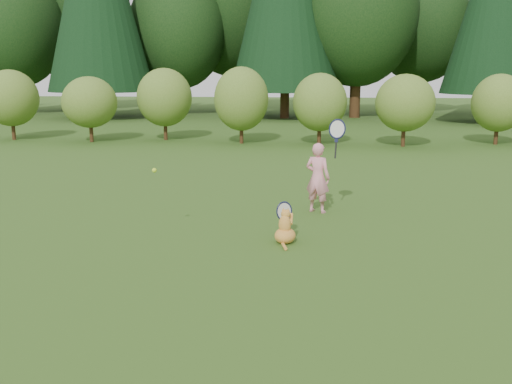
# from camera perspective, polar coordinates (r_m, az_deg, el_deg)

# --- Properties ---
(ground) EXTENTS (100.00, 100.00, 0.00)m
(ground) POSITION_cam_1_polar(r_m,az_deg,el_deg) (8.66, -1.86, -5.61)
(ground) COLOR #274D15
(ground) RESTS_ON ground
(shrub_row) EXTENTS (28.00, 3.00, 2.80)m
(shrub_row) POSITION_cam_1_polar(r_m,az_deg,el_deg) (21.24, 2.80, 8.72)
(shrub_row) COLOR #4D6B21
(shrub_row) RESTS_ON ground
(child) EXTENTS (0.79, 0.54, 1.97)m
(child) POSITION_cam_1_polar(r_m,az_deg,el_deg) (10.73, 6.25, 1.59)
(child) COLOR pink
(child) RESTS_ON ground
(cat) EXTENTS (0.48, 0.75, 0.76)m
(cat) POSITION_cam_1_polar(r_m,az_deg,el_deg) (8.86, 2.93, -3.30)
(cat) COLOR #B96C23
(cat) RESTS_ON ground
(tennis_ball) EXTENTS (0.07, 0.07, 0.07)m
(tennis_ball) POSITION_cam_1_polar(r_m,az_deg,el_deg) (9.17, -10.13, 2.15)
(tennis_ball) COLOR #A3DB19
(tennis_ball) RESTS_ON ground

